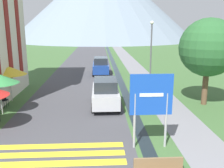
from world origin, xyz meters
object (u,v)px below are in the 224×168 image
Objects in this scene: streetlamp at (151,49)px; cafe_chair_far_left at (1,100)px; cafe_chair_far_right at (4,99)px; tree_by_path at (208,48)px; cafe_umbrella_rear_yellow at (9,71)px; parked_car_near at (105,93)px; parked_car_far at (101,66)px; road_sign at (151,101)px.

cafe_chair_far_left is at bearing -154.61° from streetlamp.
tree_by_path reaches higher than cafe_chair_far_right.
cafe_umbrella_rear_yellow is at bearing 89.12° from cafe_chair_far_right.
parked_car_far is (-0.19, 10.71, 0.00)m from parked_car_near.
streetlamp is at bearing 18.96° from cafe_umbrella_rear_yellow.
road_sign reaches higher than cafe_umbrella_rear_yellow.
parked_car_near is (-1.71, 5.53, -1.14)m from road_sign.
parked_car_near is at bearing 21.15° from cafe_chair_far_left.
cafe_chair_far_right is at bearing -120.46° from parked_car_far.
road_sign is 5.90m from parked_car_near.
parked_car_near reaches higher than cafe_chair_far_right.
tree_by_path is (12.78, -1.40, 1.58)m from cafe_umbrella_rear_yellow.
cafe_chair_far_right is 13.21m from tree_by_path.
streetlamp reaches higher than cafe_chair_far_left.
streetlamp is (2.16, 10.59, 1.14)m from road_sign.
road_sign reaches higher than cafe_chair_far_left.
cafe_umbrella_rear_yellow is (-8.05, 7.08, 0.06)m from road_sign.
streetlamp is (10.25, 4.86, 2.67)m from cafe_chair_far_right.
cafe_chair_far_right is 0.16× the size of streetlamp.
parked_car_near is 6.63m from cafe_umbrella_rear_yellow.
road_sign is at bearing -72.78° from parked_car_near.
road_sign is 1.33× the size of cafe_umbrella_rear_yellow.
tree_by_path is (6.64, -10.56, 2.78)m from parked_car_far.
streetlamp is at bearing 117.67° from tree_by_path.
parked_car_near is at bearing -178.61° from tree_by_path.
parked_car_far is at bearing 60.27° from cafe_chair_far_right.
parked_car_far is at bearing 91.01° from parked_car_near.
road_sign is 7.58m from tree_by_path.
parked_car_far is 12.31m from cafe_chair_far_left.
cafe_chair_far_right is at bearing 49.20° from cafe_chair_far_left.
road_sign is at bearing -41.35° from cafe_umbrella_rear_yellow.
road_sign is 0.59× the size of streetlamp.
parked_car_far is at bearing 81.60° from cafe_chair_far_left.
cafe_umbrella_rear_yellow is at bearing 173.77° from tree_by_path.
cafe_chair_far_left is at bearing -152.45° from cafe_chair_far_right.
parked_car_far reaches higher than cafe_chair_far_right.
parked_car_near reaches higher than cafe_chair_far_left.
cafe_umbrella_rear_yellow reaches higher than cafe_chair_far_right.
tree_by_path is at bearing -57.84° from parked_car_far.
parked_car_near is at bearing 107.22° from road_sign.
streetlamp is (10.21, 3.51, 1.08)m from cafe_umbrella_rear_yellow.
parked_car_near is 4.49× the size of cafe_chair_far_right.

